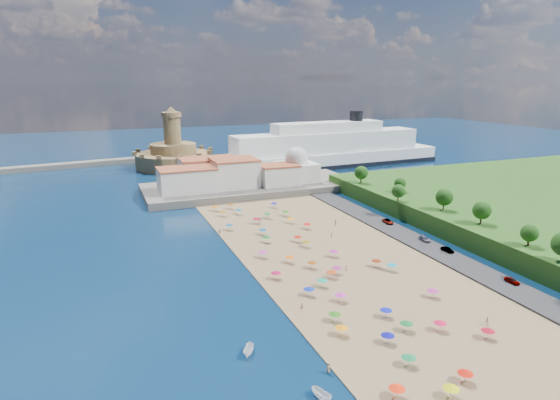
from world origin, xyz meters
name	(u,v)px	position (x,y,z in m)	size (l,w,h in m)	color
ground	(300,250)	(0.00, 0.00, 0.00)	(700.00, 700.00, 0.00)	#071938
terrace	(251,187)	(10.00, 73.00, 1.50)	(90.00, 36.00, 3.00)	#59544C
jetty	(185,176)	(-12.00, 108.00, 1.20)	(18.00, 70.00, 2.40)	#59544C
waterfront_buildings	(221,174)	(-3.05, 73.64, 7.88)	(57.00, 29.00, 11.00)	silver
domed_building	(296,167)	(30.00, 71.00, 8.97)	(16.00, 16.00, 15.00)	silver
fortress	(174,155)	(-12.00, 138.00, 6.68)	(40.00, 40.00, 32.40)	olive
cruise_ship	(327,150)	(66.19, 111.38, 8.69)	(135.23, 26.65, 29.35)	black
beach_parasols	(312,257)	(-1.65, -11.23, 2.15)	(31.03, 115.58, 2.20)	gray
beachgoers	(303,247)	(0.34, -1.10, 1.15)	(39.64, 82.04, 1.89)	tan
moored_boats	(282,371)	(-26.06, -51.24, 0.77)	(9.51, 19.53, 1.55)	white
parked_cars	(425,239)	(36.00, -8.87, 1.34)	(2.66, 54.02, 1.31)	gray
hillside_trees	(454,205)	(47.88, -6.35, 9.90)	(12.77, 106.67, 6.99)	#382314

